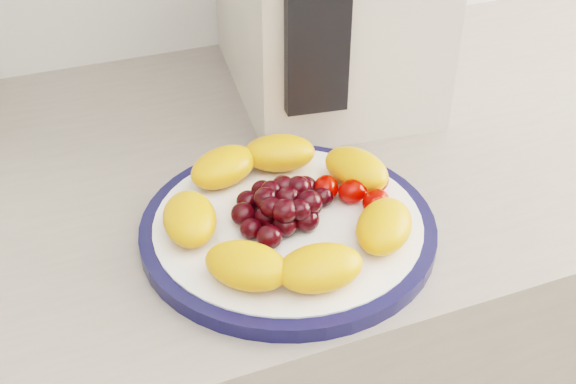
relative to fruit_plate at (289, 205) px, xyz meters
name	(u,v)px	position (x,y,z in m)	size (l,w,h in m)	color
plate_rim	(288,228)	(0.00, 0.00, -0.03)	(0.28, 0.28, 0.01)	#101139
plate_face	(288,227)	(0.00, 0.00, -0.03)	(0.26, 0.26, 0.02)	white
fruit_plate	(289,205)	(0.00, 0.00, 0.00)	(0.24, 0.24, 0.04)	orange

